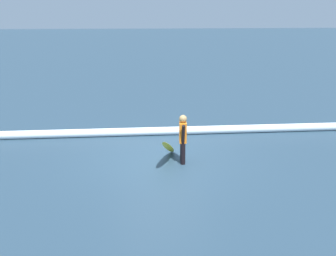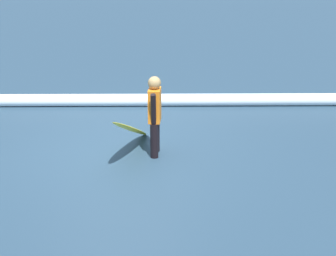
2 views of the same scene
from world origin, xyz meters
name	(u,v)px [view 1 (image 1 of 2)]	position (x,y,z in m)	size (l,w,h in m)	color
ground_plane	(159,159)	(0.00, 0.00, 0.00)	(147.14, 147.14, 0.00)	#273E50
surfer	(183,136)	(-0.67, 0.29, 0.78)	(0.22, 0.63, 1.40)	black
surfboard	(168,147)	(-0.26, 0.27, 0.46)	(0.62, 1.88, 0.95)	yellow
wave_crest_foreground	(225,129)	(-2.48, -2.49, 0.14)	(0.28, 0.28, 25.22)	white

